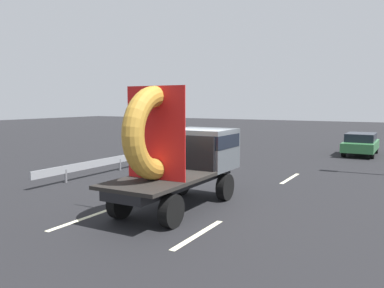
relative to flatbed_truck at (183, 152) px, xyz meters
name	(u,v)px	position (x,y,z in m)	size (l,w,h in m)	color
ground_plane	(191,202)	(0.01, 0.45, -1.71)	(120.00, 120.00, 0.00)	black
flatbed_truck	(183,152)	(0.00, 0.00, 0.00)	(2.02, 5.22, 3.69)	black
distant_sedan	(361,143)	(3.42, 15.57, -0.98)	(1.79, 4.18, 1.36)	black
guardrail	(141,155)	(-5.93, 5.68, -1.18)	(0.10, 13.39, 0.71)	gray
lane_dash_left_near	(81,219)	(-1.71, -2.68, -1.71)	(2.35, 0.16, 0.01)	beige
lane_dash_left_far	(216,172)	(-1.71, 5.84, -1.71)	(2.50, 0.16, 0.01)	beige
lane_dash_right_near	(198,234)	(1.71, -2.14, -1.71)	(2.46, 0.16, 0.01)	beige
lane_dash_right_far	(290,178)	(1.71, 6.04, -1.71)	(2.53, 0.16, 0.01)	beige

